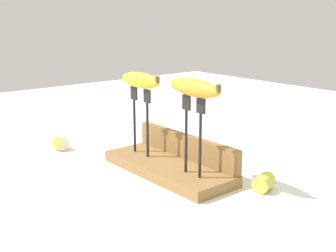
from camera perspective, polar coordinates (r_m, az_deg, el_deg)
name	(u,v)px	position (r m, az deg, el deg)	size (l,w,h in m)	color
ground_plane	(168,173)	(1.18, 0.00, -6.09)	(3.00, 3.00, 0.00)	silver
wooden_board	(168,168)	(1.17, 0.00, -5.43)	(0.39, 0.15, 0.03)	olive
board_backstop	(186,146)	(1.20, 2.39, -2.64)	(0.38, 0.02, 0.06)	olive
fork_stand_left	(141,115)	(1.21, -3.54, 1.41)	(0.09, 0.01, 0.19)	black
fork_stand_right	(193,129)	(1.05, 3.27, -0.38)	(0.08, 0.01, 0.19)	black
banana_raised_left	(140,80)	(1.19, -3.62, 5.92)	(0.16, 0.05, 0.04)	yellow
banana_raised_right	(194,87)	(1.03, 3.35, 4.98)	(0.19, 0.05, 0.04)	gold
fork_fallen_near	(219,172)	(1.18, 6.65, -5.86)	(0.18, 0.05, 0.01)	black
banana_chunk_near	(264,183)	(1.08, 12.28, -7.14)	(0.05, 0.06, 0.04)	#DBD147
banana_chunk_far	(61,144)	(1.40, -13.69, -2.26)	(0.04, 0.04, 0.04)	yellow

